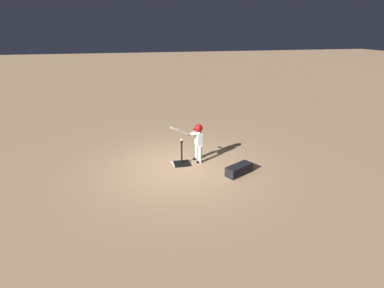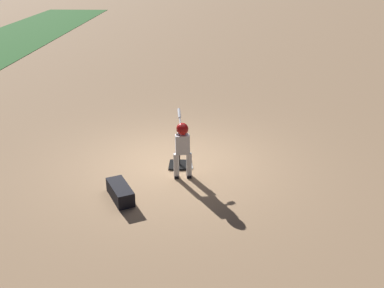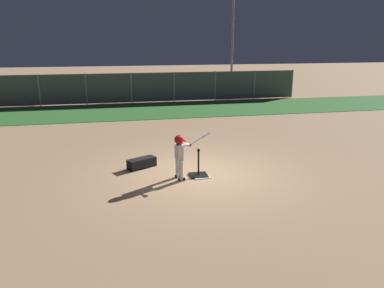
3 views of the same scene
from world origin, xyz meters
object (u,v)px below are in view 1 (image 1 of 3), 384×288
at_px(baseball, 182,140).
at_px(batting_tee, 182,161).
at_px(equipment_bag, 239,170).
at_px(batter_child, 198,138).

bearing_deg(baseball, batting_tee, 90.00).
bearing_deg(equipment_bag, batting_tee, -62.34).
bearing_deg(batter_child, equipment_bag, 129.94).
bearing_deg(baseball, batter_child, -168.08).
xyz_separation_m(batter_child, baseball, (0.52, 0.11, 0.02)).
distance_m(batter_child, baseball, 0.53).
distance_m(batting_tee, batter_child, 0.86).
height_order(batter_child, baseball, batter_child).
distance_m(baseball, equipment_bag, 1.90).
distance_m(batter_child, equipment_bag, 1.60).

